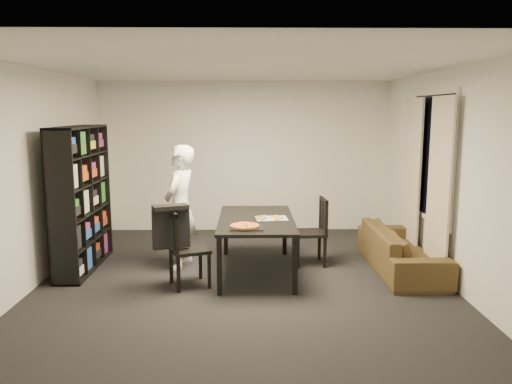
{
  "coord_description": "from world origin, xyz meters",
  "views": [
    {
      "loc": [
        0.06,
        -5.93,
        2.1
      ],
      "look_at": [
        0.16,
        0.48,
        1.05
      ],
      "focal_mm": 35.0,
      "sensor_mm": 36.0,
      "label": 1
    }
  ],
  "objects_px": {
    "bookshelf": "(81,198)",
    "dining_table": "(256,223)",
    "person": "(180,207)",
    "pepperoni_pizza": "(245,226)",
    "sofa": "(401,249)",
    "chair_left": "(182,243)",
    "baking_tray": "(247,228)",
    "chair_right": "(316,227)"
  },
  "relations": [
    {
      "from": "person",
      "to": "baking_tray",
      "type": "height_order",
      "value": "person"
    },
    {
      "from": "chair_left",
      "to": "baking_tray",
      "type": "distance_m",
      "value": 0.8
    },
    {
      "from": "chair_right",
      "to": "baking_tray",
      "type": "height_order",
      "value": "chair_right"
    },
    {
      "from": "person",
      "to": "pepperoni_pizza",
      "type": "xyz_separation_m",
      "value": [
        0.86,
        -0.76,
        -0.08
      ]
    },
    {
      "from": "chair_left",
      "to": "person",
      "type": "distance_m",
      "value": 0.81
    },
    {
      "from": "bookshelf",
      "to": "sofa",
      "type": "distance_m",
      "value": 4.3
    },
    {
      "from": "chair_left",
      "to": "sofa",
      "type": "distance_m",
      "value": 2.9
    },
    {
      "from": "pepperoni_pizza",
      "to": "sofa",
      "type": "xyz_separation_m",
      "value": [
        2.07,
        0.61,
        -0.47
      ]
    },
    {
      "from": "dining_table",
      "to": "pepperoni_pizza",
      "type": "xyz_separation_m",
      "value": [
        -0.14,
        -0.54,
        0.09
      ]
    },
    {
      "from": "baking_tray",
      "to": "pepperoni_pizza",
      "type": "height_order",
      "value": "pepperoni_pizza"
    },
    {
      "from": "baking_tray",
      "to": "chair_left",
      "type": "bearing_deg",
      "value": 179.27
    },
    {
      "from": "bookshelf",
      "to": "person",
      "type": "distance_m",
      "value": 1.31
    },
    {
      "from": "dining_table",
      "to": "sofa",
      "type": "bearing_deg",
      "value": 2.1
    },
    {
      "from": "chair_right",
      "to": "person",
      "type": "relative_size",
      "value": 0.56
    },
    {
      "from": "dining_table",
      "to": "sofa",
      "type": "xyz_separation_m",
      "value": [
        1.93,
        0.07,
        -0.38
      ]
    },
    {
      "from": "person",
      "to": "baking_tray",
      "type": "relative_size",
      "value": 4.14
    },
    {
      "from": "person",
      "to": "pepperoni_pizza",
      "type": "relative_size",
      "value": 4.73
    },
    {
      "from": "chair_right",
      "to": "pepperoni_pizza",
      "type": "distance_m",
      "value": 1.33
    },
    {
      "from": "chair_right",
      "to": "person",
      "type": "bearing_deg",
      "value": -89.77
    },
    {
      "from": "person",
      "to": "bookshelf",
      "type": "bearing_deg",
      "value": -73.45
    },
    {
      "from": "bookshelf",
      "to": "dining_table",
      "type": "xyz_separation_m",
      "value": [
        2.31,
        -0.22,
        -0.29
      ]
    },
    {
      "from": "baking_tray",
      "to": "sofa",
      "type": "distance_m",
      "value": 2.19
    },
    {
      "from": "baking_tray",
      "to": "bookshelf",
      "type": "bearing_deg",
      "value": 160.85
    },
    {
      "from": "bookshelf",
      "to": "chair_right",
      "type": "relative_size",
      "value": 2.06
    },
    {
      "from": "dining_table",
      "to": "bookshelf",
      "type": "bearing_deg",
      "value": 174.5
    },
    {
      "from": "chair_right",
      "to": "sofa",
      "type": "relative_size",
      "value": 0.48
    },
    {
      "from": "sofa",
      "to": "person",
      "type": "bearing_deg",
      "value": 87.1
    },
    {
      "from": "dining_table",
      "to": "chair_right",
      "type": "distance_m",
      "value": 0.9
    },
    {
      "from": "bookshelf",
      "to": "chair_left",
      "type": "distance_m",
      "value": 1.66
    },
    {
      "from": "sofa",
      "to": "baking_tray",
      "type": "bearing_deg",
      "value": 106.55
    },
    {
      "from": "dining_table",
      "to": "chair_right",
      "type": "relative_size",
      "value": 1.87
    },
    {
      "from": "person",
      "to": "sofa",
      "type": "distance_m",
      "value": 2.99
    },
    {
      "from": "bookshelf",
      "to": "chair_left",
      "type": "height_order",
      "value": "bookshelf"
    },
    {
      "from": "chair_right",
      "to": "baking_tray",
      "type": "xyz_separation_m",
      "value": [
        -0.94,
        -0.88,
        0.2
      ]
    },
    {
      "from": "dining_table",
      "to": "person",
      "type": "relative_size",
      "value": 1.04
    },
    {
      "from": "chair_left",
      "to": "baking_tray",
      "type": "relative_size",
      "value": 2.34
    },
    {
      "from": "bookshelf",
      "to": "dining_table",
      "type": "height_order",
      "value": "bookshelf"
    },
    {
      "from": "chair_left",
      "to": "chair_right",
      "type": "bearing_deg",
      "value": -84.65
    },
    {
      "from": "dining_table",
      "to": "baking_tray",
      "type": "relative_size",
      "value": 4.33
    },
    {
      "from": "dining_table",
      "to": "pepperoni_pizza",
      "type": "relative_size",
      "value": 4.94
    },
    {
      "from": "dining_table",
      "to": "person",
      "type": "bearing_deg",
      "value": 167.68
    },
    {
      "from": "bookshelf",
      "to": "pepperoni_pizza",
      "type": "bearing_deg",
      "value": -19.35
    }
  ]
}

